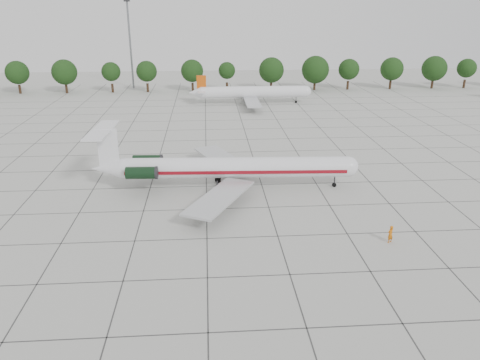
{
  "coord_description": "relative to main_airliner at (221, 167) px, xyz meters",
  "views": [
    {
      "loc": [
        -7.63,
        -54.69,
        24.75
      ],
      "look_at": [
        -3.65,
        0.98,
        3.5
      ],
      "focal_mm": 35.0,
      "sensor_mm": 36.0,
      "label": 1
    }
  ],
  "objects": [
    {
      "name": "ground",
      "position": [
        5.85,
        -7.15,
        -3.1
      ],
      "size": [
        260.0,
        260.0,
        0.0
      ],
      "primitive_type": "plane",
      "color": "beige",
      "rests_on": "ground"
    },
    {
      "name": "apron_joints",
      "position": [
        5.85,
        7.85,
        -3.09
      ],
      "size": [
        170.0,
        170.0,
        0.02
      ],
      "primitive_type": "cube",
      "color": "#383838",
      "rests_on": "ground"
    },
    {
      "name": "main_airliner",
      "position": [
        0.0,
        0.0,
        0.0
      ],
      "size": [
        37.47,
        29.41,
        8.78
      ],
      "rotation": [
        0.0,
        0.0,
        -0.05
      ],
      "color": "silver",
      "rests_on": "ground"
    },
    {
      "name": "ground_crew",
      "position": [
        17.91,
        -17.44,
        -2.09
      ],
      "size": [
        0.87,
        0.77,
        2.02
      ],
      "primitive_type": "imported",
      "rotation": [
        0.0,
        0.0,
        3.62
      ],
      "color": "#CA620B",
      "rests_on": "ground"
    },
    {
      "name": "bg_airliner_c",
      "position": [
        10.21,
        58.84,
        -0.19
      ],
      "size": [
        28.24,
        27.2,
        7.4
      ],
      "color": "silver",
      "rests_on": "ground"
    },
    {
      "name": "tree_line",
      "position": [
        -5.84,
        77.85,
        2.88
      ],
      "size": [
        249.86,
        8.44,
        10.22
      ],
      "color": "#332114",
      "rests_on": "ground"
    },
    {
      "name": "floodlight_mast",
      "position": [
        -24.15,
        84.85,
        11.18
      ],
      "size": [
        1.6,
        1.6,
        25.45
      ],
      "color": "slate",
      "rests_on": "ground"
    }
  ]
}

